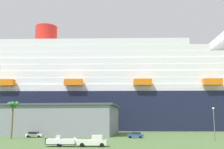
% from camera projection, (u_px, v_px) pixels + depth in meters
% --- Properties ---
extents(ground_plane, '(600.00, 600.00, 0.00)m').
position_uv_depth(ground_plane, '(110.00, 134.00, 102.06)').
color(ground_plane, '#4C6B38').
extents(cruise_ship, '(259.59, 41.61, 58.91)m').
position_uv_depth(cruise_ship, '(106.00, 94.00, 138.67)').
color(cruise_ship, '#191E38').
rests_on(cruise_ship, ground_plane).
extents(terminal_building, '(52.00, 29.83, 10.02)m').
position_uv_depth(terminal_building, '(45.00, 120.00, 96.91)').
color(terminal_building, gray).
rests_on(terminal_building, ground_plane).
extents(pickup_truck, '(5.64, 2.38, 2.20)m').
position_uv_depth(pickup_truck, '(93.00, 141.00, 53.28)').
color(pickup_truck, white).
rests_on(pickup_truck, ground_plane).
extents(small_boat_on_trailer, '(7.63, 2.11, 2.15)m').
position_uv_depth(small_boat_on_trailer, '(64.00, 142.00, 53.52)').
color(small_boat_on_trailer, '#595960').
rests_on(small_boat_on_trailer, ground_plane).
extents(palm_tree, '(3.41, 3.37, 10.18)m').
position_uv_depth(palm_tree, '(13.00, 108.00, 76.68)').
color(palm_tree, brown).
rests_on(palm_tree, ground_plane).
extents(street_lamp, '(0.56, 0.56, 8.16)m').
position_uv_depth(street_lamp, '(214.00, 119.00, 69.31)').
color(street_lamp, slate).
rests_on(street_lamp, ground_plane).
extents(parked_car_red_hatchback, '(4.85, 2.63, 1.58)m').
position_uv_depth(parked_car_red_hatchback, '(97.00, 134.00, 84.52)').
color(parked_car_red_hatchback, red).
rests_on(parked_car_red_hatchback, ground_plane).
extents(parked_car_blue_suv, '(4.58, 2.63, 1.58)m').
position_uv_depth(parked_car_blue_suv, '(136.00, 135.00, 77.96)').
color(parked_car_blue_suv, '#264C99').
rests_on(parked_car_blue_suv, ground_plane).
extents(parked_car_white_van, '(4.79, 2.11, 1.58)m').
position_uv_depth(parked_car_white_van, '(34.00, 134.00, 80.59)').
color(parked_car_white_van, white).
rests_on(parked_car_white_van, ground_plane).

